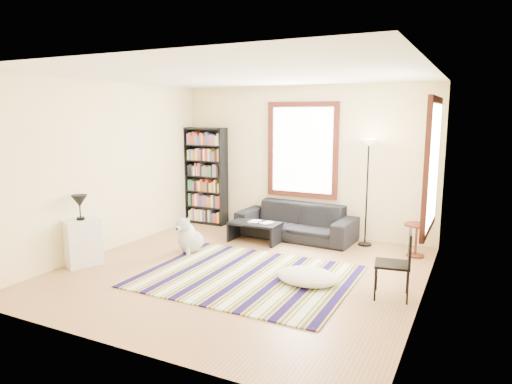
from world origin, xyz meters
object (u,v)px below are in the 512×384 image
at_px(folding_chair, 392,264).
at_px(white_cabinet, 82,242).
at_px(sofa, 295,221).
at_px(bookshelf, 206,176).
at_px(dog, 191,234).
at_px(coffee_table, 255,232).
at_px(floor_lamp, 367,193).
at_px(floor_cushion, 308,277).
at_px(side_table, 416,240).

bearing_deg(folding_chair, white_cabinet, -178.78).
bearing_deg(sofa, folding_chair, -40.42).
relative_size(bookshelf, dog, 3.25).
bearing_deg(coffee_table, floor_lamp, 20.06).
height_order(floor_cushion, folding_chair, folding_chair).
distance_m(sofa, folding_chair, 2.95).
xyz_separation_m(folding_chair, white_cabinet, (-4.45, -0.80, -0.08)).
bearing_deg(floor_cushion, side_table, 59.36).
xyz_separation_m(floor_cushion, floor_lamp, (0.26, 2.21, 0.82)).
bearing_deg(side_table, white_cabinet, -149.25).
relative_size(floor_cushion, side_table, 1.56).
height_order(sofa, folding_chair, folding_chair).
bearing_deg(floor_lamp, dog, -145.78).
distance_m(bookshelf, dog, 2.18).
relative_size(bookshelf, floor_cushion, 2.37).
relative_size(floor_lamp, side_table, 3.44).
relative_size(bookshelf, white_cabinet, 2.86).
distance_m(floor_lamp, white_cabinet, 4.71).
distance_m(floor_lamp, dog, 3.09).
bearing_deg(floor_cushion, folding_chair, 2.55).
bearing_deg(floor_lamp, floor_cushion, -96.67).
height_order(side_table, dog, dog).
relative_size(coffee_table, folding_chair, 1.05).
bearing_deg(sofa, floor_lamp, 8.53).
distance_m(sofa, side_table, 2.16).
xyz_separation_m(coffee_table, white_cabinet, (-1.79, -2.30, 0.17)).
distance_m(sofa, floor_cushion, 2.35).
bearing_deg(floor_lamp, bookshelf, 177.13).
bearing_deg(floor_lamp, white_cabinet, -140.68).
relative_size(floor_cushion, dog, 1.37).
distance_m(side_table, folding_chair, 1.89).
xyz_separation_m(coffee_table, folding_chair, (2.66, -1.50, 0.25)).
relative_size(sofa, floor_cushion, 2.59).
bearing_deg(coffee_table, floor_cushion, -44.69).
bearing_deg(coffee_table, sofa, 45.69).
height_order(sofa, floor_cushion, sofa).
bearing_deg(folding_chair, bookshelf, 142.10).
height_order(folding_chair, dog, folding_chair).
bearing_deg(dog, side_table, 23.06).
distance_m(bookshelf, floor_lamp, 3.39).
xyz_separation_m(sofa, floor_lamp, (1.27, 0.10, 0.61)).
height_order(bookshelf, coffee_table, bookshelf).
bearing_deg(side_table, floor_lamp, 162.10).
xyz_separation_m(bookshelf, folding_chair, (4.22, -2.34, -0.57)).
height_order(floor_lamp, folding_chair, floor_lamp).
xyz_separation_m(bookshelf, white_cabinet, (-0.23, -3.13, -0.65)).
relative_size(folding_chair, dog, 1.40).
xyz_separation_m(floor_lamp, white_cabinet, (-3.62, -2.96, -0.58)).
bearing_deg(dog, sofa, 52.85).
bearing_deg(side_table, coffee_table, -172.00).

